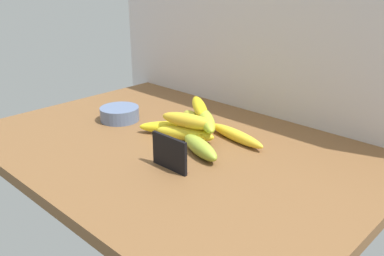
{
  "coord_description": "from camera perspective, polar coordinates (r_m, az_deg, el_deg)",
  "views": [
    {
      "loc": [
        75.5,
        -71.11,
        48.58
      ],
      "look_at": [
        3.77,
        3.69,
        8.0
      ],
      "focal_mm": 38.87,
      "sensor_mm": 36.0,
      "label": 1
    }
  ],
  "objects": [
    {
      "name": "banana_6",
      "position": [
        1.15,
        2.01,
        1.03
      ],
      "size": [
        15.74,
        13.99,
        4.0
      ],
      "primitive_type": "ellipsoid",
      "rotation": [
        0.0,
        0.0,
        2.45
      ],
      "color": "#ACC132",
      "rests_on": "banana_3"
    },
    {
      "name": "banana_1",
      "position": [
        1.25,
        0.42,
        1.05
      ],
      "size": [
        16.15,
        9.93,
        4.22
      ],
      "primitive_type": "ellipsoid",
      "rotation": [
        0.0,
        0.0,
        5.89
      ],
      "color": "gold",
      "rests_on": "counter_top"
    },
    {
      "name": "counter_top",
      "position": [
        1.14,
        -2.66,
        -3.06
      ],
      "size": [
        110.0,
        76.0,
        3.0
      ],
      "primitive_type": "cube",
      "color": "brown",
      "rests_on": "ground"
    },
    {
      "name": "banana_7",
      "position": [
        1.24,
        1.06,
        2.81
      ],
      "size": [
        17.76,
        15.28,
        3.73
      ],
      "primitive_type": "ellipsoid",
      "rotation": [
        0.0,
        0.0,
        5.61
      ],
      "color": "yellow",
      "rests_on": "banana_1"
    },
    {
      "name": "banana_2",
      "position": [
        1.15,
        -0.92,
        -0.81
      ],
      "size": [
        17.16,
        10.42,
        3.92
      ],
      "primitive_type": "ellipsoid",
      "rotation": [
        0.0,
        0.0,
        3.55
      ],
      "color": "yellow",
      "rests_on": "counter_top"
    },
    {
      "name": "back_wall",
      "position": [
        1.34,
        9.66,
        15.29
      ],
      "size": [
        130.0,
        2.0,
        70.0
      ],
      "primitive_type": "cube",
      "color": "silver",
      "rests_on": "ground"
    },
    {
      "name": "chalkboard_sign",
      "position": [
        0.99,
        -3.08,
        -3.61
      ],
      "size": [
        11.0,
        1.8,
        8.4
      ],
      "color": "black",
      "rests_on": "counter_top"
    },
    {
      "name": "banana_8",
      "position": [
        1.14,
        -0.52,
        1.02
      ],
      "size": [
        17.24,
        7.88,
        3.97
      ],
      "primitive_type": "ellipsoid",
      "rotation": [
        0.0,
        0.0,
        3.38
      ],
      "color": "gold",
      "rests_on": "banana_2"
    },
    {
      "name": "banana_5",
      "position": [
        1.16,
        6.05,
        -1.02
      ],
      "size": [
        20.87,
        6.53,
        3.27
      ],
      "primitive_type": "ellipsoid",
      "rotation": [
        0.0,
        0.0,
        2.98
      ],
      "color": "yellow",
      "rests_on": "counter_top"
    },
    {
      "name": "banana_0",
      "position": [
        1.2,
        -2.32,
        0.04
      ],
      "size": [
        18.72,
        16.12,
        3.81
      ],
      "primitive_type": "ellipsoid",
      "rotation": [
        0.0,
        0.0,
        0.68
      ],
      "color": "yellow",
      "rests_on": "counter_top"
    },
    {
      "name": "banana_3",
      "position": [
        1.18,
        1.75,
        -0.43
      ],
      "size": [
        11.55,
        15.82,
        3.48
      ],
      "primitive_type": "ellipsoid",
      "rotation": [
        0.0,
        0.0,
        2.12
      ],
      "color": "yellow",
      "rests_on": "counter_top"
    },
    {
      "name": "fruit_bowl",
      "position": [
        1.33,
        -9.9,
        1.94
      ],
      "size": [
        12.19,
        12.19,
        4.21
      ],
      "primitive_type": "cylinder",
      "color": "slate",
      "rests_on": "counter_top"
    },
    {
      "name": "banana_4",
      "position": [
        1.07,
        1.11,
        -2.66
      ],
      "size": [
        16.51,
        9.32,
        4.28
      ],
      "primitive_type": "ellipsoid",
      "rotation": [
        0.0,
        0.0,
        5.95
      ],
      "color": "#99B035",
      "rests_on": "counter_top"
    }
  ]
}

